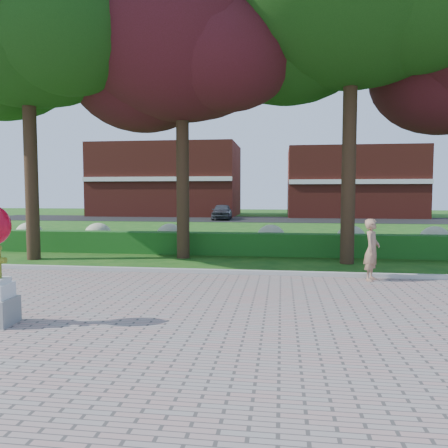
# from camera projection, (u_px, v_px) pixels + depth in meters

# --- Properties ---
(ground) EXTENTS (100.00, 100.00, 0.00)m
(ground) POSITION_uv_depth(u_px,v_px,m) (213.00, 302.00, 9.07)
(ground) COLOR #124711
(ground) RESTS_ON ground
(walkway) EXTENTS (40.00, 14.00, 0.04)m
(walkway) POSITION_uv_depth(u_px,v_px,m) (160.00, 386.00, 5.12)
(walkway) COLOR gray
(walkway) RESTS_ON ground
(curb) EXTENTS (40.00, 0.18, 0.15)m
(curb) POSITION_uv_depth(u_px,v_px,m) (230.00, 273.00, 12.03)
(curb) COLOR #ADADA5
(curb) RESTS_ON ground
(lawn_hedge) EXTENTS (24.00, 0.70, 0.80)m
(lawn_hedge) POSITION_uv_depth(u_px,v_px,m) (243.00, 244.00, 15.97)
(lawn_hedge) COLOR #194F16
(lawn_hedge) RESTS_ON ground
(hydrangea_row) EXTENTS (20.10, 1.10, 0.99)m
(hydrangea_row) POSITION_uv_depth(u_px,v_px,m) (260.00, 237.00, 16.87)
(hydrangea_row) COLOR #B8B88D
(hydrangea_row) RESTS_ON ground
(street) EXTENTS (50.00, 8.00, 0.02)m
(street) POSITION_uv_depth(u_px,v_px,m) (265.00, 219.00, 36.76)
(street) COLOR black
(street) RESTS_ON ground
(building_left) EXTENTS (14.00, 8.00, 7.00)m
(building_left) POSITION_uv_depth(u_px,v_px,m) (167.00, 180.00, 43.75)
(building_left) COLOR maroon
(building_left) RESTS_ON ground
(building_right) EXTENTS (12.00, 8.00, 6.40)m
(building_right) POSITION_uv_depth(u_px,v_px,m) (352.00, 183.00, 41.41)
(building_right) COLOR maroon
(building_right) RESTS_ON ground
(tree_far_left) EXTENTS (9.00, 7.68, 11.66)m
(tree_far_left) POSITION_uv_depth(u_px,v_px,m) (25.00, 21.00, 14.46)
(tree_far_left) COLOR black
(tree_far_left) RESTS_ON ground
(tree_mid_left) EXTENTS (8.25, 7.04, 10.69)m
(tree_mid_left) POSITION_uv_depth(u_px,v_px,m) (179.00, 45.00, 14.83)
(tree_mid_left) COLOR black
(tree_mid_left) RESTS_ON ground
(woman) EXTENTS (0.58, 0.68, 1.58)m
(woman) POSITION_uv_depth(u_px,v_px,m) (372.00, 250.00, 11.10)
(woman) COLOR #A2765C
(woman) RESTS_ON walkway
(parked_car) EXTENTS (1.79, 3.97, 1.32)m
(parked_car) POSITION_uv_depth(u_px,v_px,m) (222.00, 212.00, 36.47)
(parked_car) COLOR #3A3B41
(parked_car) RESTS_ON street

